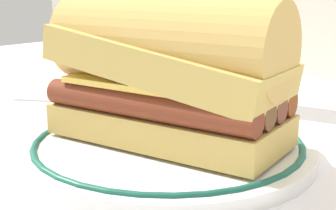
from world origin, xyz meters
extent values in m
plane|color=white|center=(0.00, 0.00, 0.00)|extent=(1.50, 1.50, 0.00)
cylinder|color=white|center=(0.03, -0.01, 0.01)|extent=(0.25, 0.25, 0.01)
torus|color=#195947|center=(0.03, -0.01, 0.01)|extent=(0.23, 0.23, 0.01)
cube|color=tan|center=(0.03, -0.01, 0.03)|extent=(0.21, 0.12, 0.03)
cylinder|color=maroon|center=(0.03, -0.04, 0.05)|extent=(0.20, 0.05, 0.02)
cylinder|color=brown|center=(0.03, -0.02, 0.05)|extent=(0.20, 0.05, 0.02)
cylinder|color=brown|center=(0.02, 0.01, 0.05)|extent=(0.20, 0.05, 0.02)
cylinder|color=brown|center=(0.02, 0.03, 0.05)|extent=(0.20, 0.05, 0.02)
cube|color=#EFC64C|center=(0.03, -0.01, 0.07)|extent=(0.18, 0.11, 0.01)
cube|color=tan|center=(0.03, -0.01, 0.08)|extent=(0.22, 0.12, 0.06)
cylinder|color=tan|center=(0.03, -0.01, 0.10)|extent=(0.21, 0.11, 0.08)
cylinder|color=silver|center=(-0.02, 0.19, 0.06)|extent=(0.06, 0.06, 0.12)
cylinder|color=gold|center=(-0.02, 0.19, 0.03)|extent=(0.06, 0.06, 0.05)
cube|color=silver|center=(-0.22, 0.04, 0.00)|extent=(0.08, 0.06, 0.01)
cube|color=black|center=(-0.16, 0.08, 0.01)|extent=(0.05, 0.04, 0.01)
camera|label=1|loc=(0.31, -0.31, 0.15)|focal=53.51mm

